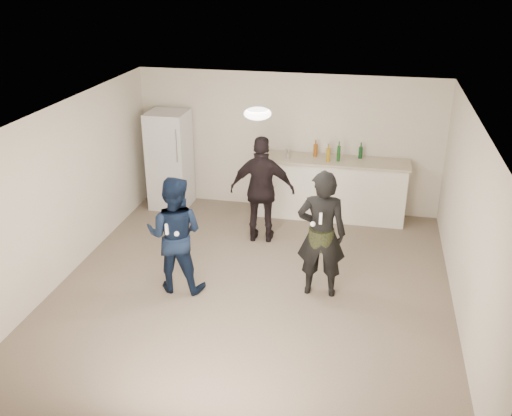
% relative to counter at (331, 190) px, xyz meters
% --- Properties ---
extents(floor, '(6.00, 6.00, 0.00)m').
position_rel_counter_xyz_m(floor, '(-0.84, -2.67, -0.53)').
color(floor, '#6B5B4C').
rests_on(floor, ground).
extents(ceiling, '(6.00, 6.00, 0.00)m').
position_rel_counter_xyz_m(ceiling, '(-0.84, -2.67, 1.98)').
color(ceiling, silver).
rests_on(ceiling, wall_back).
extents(wall_back, '(6.00, 0.00, 6.00)m').
position_rel_counter_xyz_m(wall_back, '(-0.84, 0.33, 0.72)').
color(wall_back, beige).
rests_on(wall_back, floor).
extents(wall_front, '(6.00, 0.00, 6.00)m').
position_rel_counter_xyz_m(wall_front, '(-0.84, -5.67, 0.72)').
color(wall_front, beige).
rests_on(wall_front, floor).
extents(wall_left, '(0.00, 6.00, 6.00)m').
position_rel_counter_xyz_m(wall_left, '(-3.59, -2.67, 0.72)').
color(wall_left, beige).
rests_on(wall_left, floor).
extents(wall_right, '(0.00, 6.00, 6.00)m').
position_rel_counter_xyz_m(wall_right, '(1.91, -2.67, 0.72)').
color(wall_right, beige).
rests_on(wall_right, floor).
extents(counter, '(2.60, 0.56, 1.05)m').
position_rel_counter_xyz_m(counter, '(0.00, 0.00, 0.00)').
color(counter, white).
rests_on(counter, floor).
extents(counter_top, '(2.68, 0.64, 0.04)m').
position_rel_counter_xyz_m(counter_top, '(0.00, 0.00, 0.55)').
color(counter_top, '#BEB393').
rests_on(counter_top, counter).
extents(fridge, '(0.70, 0.70, 1.80)m').
position_rel_counter_xyz_m(fridge, '(-2.97, -0.07, 0.38)').
color(fridge, silver).
rests_on(fridge, floor).
extents(fridge_handle, '(0.02, 0.02, 0.60)m').
position_rel_counter_xyz_m(fridge_handle, '(-2.69, -0.44, 0.78)').
color(fridge_handle, '#BCBDC1').
rests_on(fridge_handle, fridge).
extents(ceiling_dome, '(0.36, 0.36, 0.16)m').
position_rel_counter_xyz_m(ceiling_dome, '(-0.84, -2.37, 1.93)').
color(ceiling_dome, white).
rests_on(ceiling_dome, ceiling).
extents(shaker, '(0.08, 0.08, 0.17)m').
position_rel_counter_xyz_m(shaker, '(-0.77, -0.08, 0.65)').
color(shaker, silver).
rests_on(shaker, counter_top).
extents(man, '(0.83, 0.66, 1.67)m').
position_rel_counter_xyz_m(man, '(-1.89, -2.88, 0.31)').
color(man, '#102143').
rests_on(man, floor).
extents(woman, '(0.68, 0.47, 1.82)m').
position_rel_counter_xyz_m(woman, '(0.09, -2.61, 0.38)').
color(woman, black).
rests_on(woman, floor).
extents(camo_shorts, '(0.34, 0.34, 0.28)m').
position_rel_counter_xyz_m(camo_shorts, '(0.09, -2.61, 0.32)').
color(camo_shorts, '#2C3618').
rests_on(camo_shorts, woman).
extents(spectator, '(1.07, 0.51, 1.78)m').
position_rel_counter_xyz_m(spectator, '(-1.01, -1.16, 0.36)').
color(spectator, black).
rests_on(spectator, floor).
extents(remote_man, '(0.04, 0.04, 0.15)m').
position_rel_counter_xyz_m(remote_man, '(-1.89, -3.16, 0.53)').
color(remote_man, white).
rests_on(remote_man, man).
extents(nunchuk_man, '(0.07, 0.07, 0.07)m').
position_rel_counter_xyz_m(nunchuk_man, '(-1.77, -3.13, 0.45)').
color(nunchuk_man, white).
rests_on(nunchuk_man, man).
extents(remote_woman, '(0.04, 0.04, 0.15)m').
position_rel_counter_xyz_m(remote_woman, '(0.09, -2.86, 0.72)').
color(remote_woman, white).
rests_on(remote_woman, woman).
extents(nunchuk_woman, '(0.07, 0.07, 0.07)m').
position_rel_counter_xyz_m(nunchuk_woman, '(-0.01, -2.83, 0.62)').
color(nunchuk_woman, white).
rests_on(nunchuk_woman, woman).
extents(bottle_cluster, '(0.86, 0.37, 0.27)m').
position_rel_counter_xyz_m(bottle_cluster, '(0.01, 0.05, 0.68)').
color(bottle_cluster, brown).
rests_on(bottle_cluster, counter_top).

